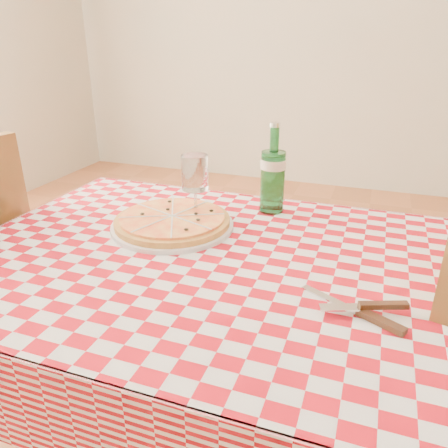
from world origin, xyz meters
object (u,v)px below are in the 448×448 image
(dining_table, at_px, (223,293))
(pizza_plate, at_px, (172,220))
(wine_glass, at_px, (195,188))
(water_bottle, at_px, (273,168))

(dining_table, distance_m, pizza_plate, 0.26)
(dining_table, relative_size, wine_glass, 6.33)
(pizza_plate, height_order, wine_glass, wine_glass)
(water_bottle, bearing_deg, dining_table, -95.81)
(dining_table, relative_size, water_bottle, 4.52)
(pizza_plate, relative_size, wine_glass, 1.77)
(pizza_plate, bearing_deg, dining_table, -32.02)
(dining_table, height_order, water_bottle, water_bottle)
(dining_table, distance_m, water_bottle, 0.41)
(wine_glass, bearing_deg, pizza_plate, -117.19)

